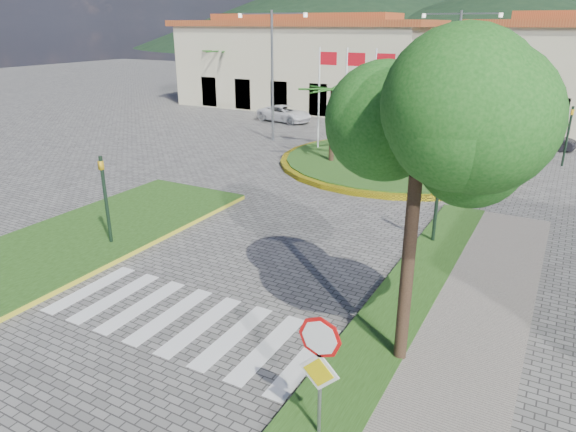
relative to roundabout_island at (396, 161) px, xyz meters
The scene contains 19 objects.
ground 22.00m from the roundabout_island, 90.01° to the right, with size 160.00×160.00×0.00m, color #595754.
median_left 17.27m from the roundabout_island, 112.12° to the right, with size 5.00×14.00×0.18m, color #224413.
crosswalk 18.00m from the roundabout_island, 90.02° to the right, with size 8.00×3.00×0.01m, color silver.
roundabout_island is the anchor object (origin of this frame).
stop_sign 20.69m from the roundabout_island, 76.27° to the right, with size 0.80×0.11×2.65m.
deciduous_tree 18.55m from the roundabout_island, 72.09° to the right, with size 3.60×3.60×6.80m.
traffic_light_left 16.45m from the roundabout_island, 108.56° to the right, with size 0.15×0.18×3.20m.
traffic_light_right 11.11m from the roundabout_island, 65.80° to the right, with size 0.15×0.18×3.20m.
traffic_light_far 9.11m from the roundabout_island, 26.58° to the left, with size 0.18×0.15×3.20m.
direction_sign_west 9.78m from the roundabout_island, 102.60° to the left, with size 1.60×0.14×5.20m.
direction_sign_east 10.03m from the roundabout_island, 71.53° to the left, with size 1.60×0.14×5.20m.
street_lamp_centre 9.15m from the roundabout_island, 82.91° to the left, with size 4.80×0.16×8.00m.
street_lamp_west 10.19m from the roundabout_island, 167.48° to the left, with size 4.80×0.16×8.00m.
building_left 21.59m from the roundabout_island, 131.20° to the left, with size 23.32×9.54×8.05m.
hill_far_west 130.64m from the roundabout_island, 114.99° to the left, with size 140.00×140.00×22.00m, color black.
hill_near_back 108.74m from the roundabout_island, 95.29° to the left, with size 110.00×110.00×16.00m, color black.
white_van 14.41m from the roundabout_island, 144.33° to the left, with size 2.06×4.47×1.24m, color silver.
car_dark_a 10.38m from the roundabout_island, 107.76° to the left, with size 1.43×3.56×1.21m, color black.
car_dark_b 10.59m from the roundabout_island, 49.43° to the left, with size 1.15×3.31×1.09m, color black.
Camera 1 is at (8.00, -4.80, 7.24)m, focal length 32.00 mm.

